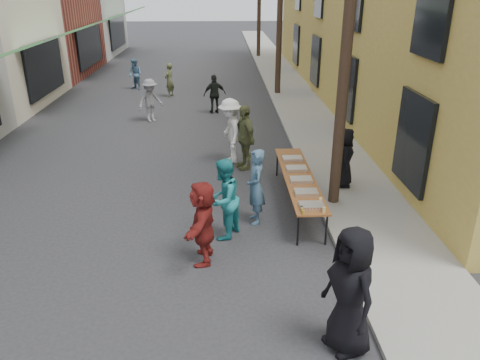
{
  "coord_description": "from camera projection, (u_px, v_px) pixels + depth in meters",
  "views": [
    {
      "loc": [
        1.63,
        -7.15,
        5.02
      ],
      "look_at": [
        1.97,
        1.56,
        1.3
      ],
      "focal_mm": 35.0,
      "sensor_mm": 36.0,
      "label": 1
    }
  ],
  "objects": [
    {
      "name": "ground",
      "position": [
        135.0,
        281.0,
        8.48
      ],
      "size": [
        120.0,
        120.0,
        0.0
      ],
      "primitive_type": "plane",
      "color": "#28282B",
      "rests_on": "ground"
    },
    {
      "name": "sidewalk",
      "position": [
        292.0,
        93.0,
        22.43
      ],
      "size": [
        2.2,
        60.0,
        0.1
      ],
      "primitive_type": "cube",
      "color": "gray",
      "rests_on": "ground"
    },
    {
      "name": "utility_pole_near",
      "position": [
        350.0,
        8.0,
        9.63
      ],
      "size": [
        0.26,
        0.26,
        9.0
      ],
      "primitive_type": "cylinder",
      "color": "#2D2116",
      "rests_on": "ground"
    },
    {
      "name": "serving_table",
      "position": [
        299.0,
        178.0,
        11.09
      ],
      "size": [
        0.7,
        4.0,
        0.75
      ],
      "color": "brown",
      "rests_on": "ground"
    },
    {
      "name": "catering_tray_sausage",
      "position": [
        311.0,
        206.0,
        9.55
      ],
      "size": [
        0.5,
        0.33,
        0.08
      ],
      "primitive_type": "cube",
      "color": "maroon",
      "rests_on": "serving_table"
    },
    {
      "name": "catering_tray_foil_b",
      "position": [
        306.0,
        192.0,
        10.14
      ],
      "size": [
        0.5,
        0.33,
        0.08
      ],
      "primitive_type": "cube",
      "color": "#B2B2B7",
      "rests_on": "serving_table"
    },
    {
      "name": "catering_tray_buns",
      "position": [
        301.0,
        180.0,
        10.79
      ],
      "size": [
        0.5,
        0.33,
        0.08
      ],
      "primitive_type": "cube",
      "color": "tan",
      "rests_on": "serving_table"
    },
    {
      "name": "catering_tray_foil_d",
      "position": [
        296.0,
        169.0,
        11.43
      ],
      "size": [
        0.5,
        0.33,
        0.08
      ],
      "primitive_type": "cube",
      "color": "#B2B2B7",
      "rests_on": "serving_table"
    },
    {
      "name": "catering_tray_buns_end",
      "position": [
        292.0,
        159.0,
        12.07
      ],
      "size": [
        0.5,
        0.33,
        0.08
      ],
      "primitive_type": "cube",
      "color": "tan",
      "rests_on": "serving_table"
    },
    {
      "name": "condiment_jar_a",
      "position": [
        303.0,
        212.0,
        9.26
      ],
      "size": [
        0.07,
        0.07,
        0.08
      ],
      "primitive_type": "cylinder",
      "color": "#A57F26",
      "rests_on": "serving_table"
    },
    {
      "name": "condiment_jar_b",
      "position": [
        302.0,
        210.0,
        9.35
      ],
      "size": [
        0.07,
        0.07,
        0.08
      ],
      "primitive_type": "cylinder",
      "color": "#A57F26",
      "rests_on": "serving_table"
    },
    {
      "name": "condiment_jar_c",
      "position": [
        302.0,
        208.0,
        9.45
      ],
      "size": [
        0.07,
        0.07,
        0.08
      ],
      "primitive_type": "cylinder",
      "color": "#A57F26",
      "rests_on": "serving_table"
    },
    {
      "name": "cup_stack",
      "position": [
        324.0,
        210.0,
        9.32
      ],
      "size": [
        0.08,
        0.08,
        0.12
      ],
      "primitive_type": "cylinder",
      "color": "tan",
      "rests_on": "serving_table"
    },
    {
      "name": "guest_front_a",
      "position": [
        350.0,
        291.0,
        6.58
      ],
      "size": [
        0.94,
        1.13,
        1.98
      ],
      "primitive_type": "imported",
      "rotation": [
        0.0,
        0.0,
        -1.2
      ],
      "color": "black",
      "rests_on": "ground"
    },
    {
      "name": "guest_front_b",
      "position": [
        256.0,
        187.0,
        10.26
      ],
      "size": [
        0.48,
        0.67,
        1.71
      ],
      "primitive_type": "imported",
      "rotation": [
        0.0,
        0.0,
        -1.46
      ],
      "color": "#446784",
      "rests_on": "ground"
    },
    {
      "name": "guest_front_c",
      "position": [
        223.0,
        199.0,
        9.64
      ],
      "size": [
        0.98,
        1.06,
        1.74
      ],
      "primitive_type": "imported",
      "rotation": [
        0.0,
        0.0,
        -2.07
      ],
      "color": "teal",
      "rests_on": "ground"
    },
    {
      "name": "guest_front_d",
      "position": [
        230.0,
        131.0,
        13.72
      ],
      "size": [
        0.91,
        1.34,
        1.92
      ],
      "primitive_type": "imported",
      "rotation": [
        0.0,
        0.0,
        -1.4
      ],
      "color": "white",
      "rests_on": "ground"
    },
    {
      "name": "guest_front_e",
      "position": [
        245.0,
        137.0,
        13.27
      ],
      "size": [
        0.83,
        1.18,
        1.87
      ],
      "primitive_type": "imported",
      "rotation": [
        0.0,
        0.0,
        -1.19
      ],
      "color": "#5E643A",
      "rests_on": "ground"
    },
    {
      "name": "guest_queue_back",
      "position": [
        203.0,
        222.0,
        8.81
      ],
      "size": [
        0.63,
        1.58,
        1.66
      ],
      "primitive_type": "imported",
      "rotation": [
        0.0,
        0.0,
        -1.67
      ],
      "color": "maroon",
      "rests_on": "ground"
    },
    {
      "name": "server",
      "position": [
        344.0,
        158.0,
        11.92
      ],
      "size": [
        0.61,
        0.82,
        1.54
      ],
      "primitive_type": "imported",
      "rotation": [
        0.0,
        0.0,
        1.41
      ],
      "color": "black",
      "rests_on": "sidewalk"
    },
    {
      "name": "passerby_left",
      "position": [
        150.0,
        100.0,
        17.84
      ],
      "size": [
        1.2,
        1.15,
        1.64
      ],
      "primitive_type": "imported",
      "rotation": [
        0.0,
        0.0,
        0.71
      ],
      "color": "slate",
      "rests_on": "ground"
    },
    {
      "name": "passerby_mid",
      "position": [
        215.0,
        94.0,
        18.97
      ],
      "size": [
        0.99,
        0.61,
        1.57
      ],
      "primitive_type": "imported",
      "rotation": [
        0.0,
        0.0,
        3.41
      ],
      "color": "black",
      "rests_on": "ground"
    },
    {
      "name": "passerby_right",
      "position": [
        169.0,
        80.0,
        21.73
      ],
      "size": [
        0.56,
        0.66,
        1.55
      ],
      "primitive_type": "imported",
      "rotation": [
        0.0,
        0.0,
        4.3
      ],
      "color": "#4C5330",
      "rests_on": "ground"
    },
    {
      "name": "passerby_far",
      "position": [
        135.0,
        74.0,
        23.18
      ],
      "size": [
        0.93,
        0.91,
        1.51
      ],
      "primitive_type": "imported",
      "rotation": [
        0.0,
        0.0,
        5.56
      ],
      "color": "teal",
      "rests_on": "ground"
    }
  ]
}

